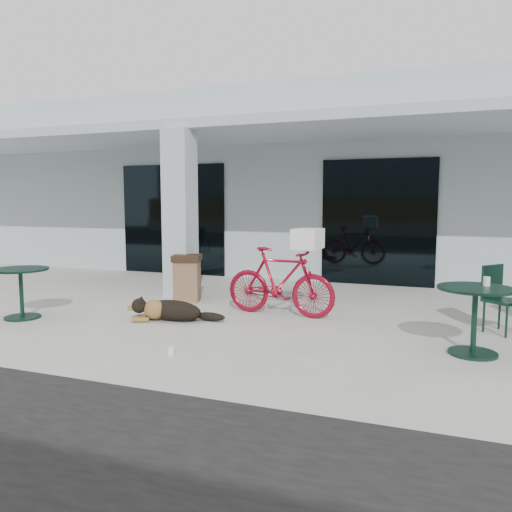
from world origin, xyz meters
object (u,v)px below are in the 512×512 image
at_px(cafe_chair_far_a, 504,300).
at_px(trash_receptacle, 187,278).
at_px(dog, 172,309).
at_px(cafe_table_near, 21,293).
at_px(cafe_table_far, 474,321).
at_px(bicycle, 280,282).

height_order(cafe_chair_far_a, trash_receptacle, cafe_chair_far_a).
bearing_deg(cafe_chair_far_a, dog, 141.82).
distance_m(dog, trash_receptacle, 1.54).
height_order(cafe_table_near, trash_receptacle, trash_receptacle).
relative_size(cafe_table_near, cafe_table_far, 0.96).
distance_m(bicycle, trash_receptacle, 2.00).
bearing_deg(cafe_table_near, bicycle, 23.31).
relative_size(cafe_table_near, cafe_chair_far_a, 0.89).
distance_m(bicycle, dog, 1.72).
distance_m(bicycle, cafe_chair_far_a, 3.19).
relative_size(cafe_table_near, trash_receptacle, 0.99).
height_order(bicycle, trash_receptacle, bicycle).
distance_m(cafe_chair_far_a, trash_receptacle, 5.14).
height_order(dog, cafe_table_far, cafe_table_far).
xyz_separation_m(cafe_table_far, cafe_chair_far_a, (0.43, 1.18, 0.06)).
xyz_separation_m(dog, cafe_table_far, (4.17, -0.23, 0.22)).
distance_m(bicycle, cafe_table_far, 2.99).
relative_size(dog, cafe_chair_far_a, 1.17).
height_order(bicycle, cafe_table_far, bicycle).
xyz_separation_m(bicycle, cafe_table_far, (2.76, -1.15, -0.14)).
relative_size(bicycle, trash_receptacle, 2.14).
xyz_separation_m(cafe_table_near, cafe_chair_far_a, (6.87, 1.61, 0.07)).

